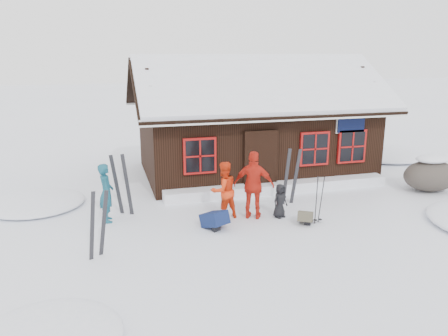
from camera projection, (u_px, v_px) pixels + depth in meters
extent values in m
plane|color=white|center=(259.00, 221.00, 11.84)|extent=(120.00, 120.00, 0.00)
cube|color=black|center=(252.00, 140.00, 16.57)|extent=(8.00, 5.00, 2.50)
cube|color=black|center=(268.00, 86.00, 14.66)|extent=(8.90, 3.14, 1.88)
cube|color=black|center=(241.00, 81.00, 17.41)|extent=(8.90, 3.14, 1.88)
cube|color=white|center=(268.00, 82.00, 14.63)|extent=(8.72, 3.07, 1.86)
cube|color=white|center=(241.00, 78.00, 17.38)|extent=(8.72, 3.07, 1.86)
cube|color=white|center=(253.00, 59.00, 15.82)|extent=(8.81, 0.22, 0.14)
cube|color=silver|center=(284.00, 118.00, 13.51)|extent=(8.90, 0.10, 0.20)
cube|color=black|center=(260.00, 163.00, 14.10)|extent=(1.00, 0.10, 2.00)
cube|color=black|center=(351.00, 123.00, 14.61)|extent=(1.00, 0.06, 0.60)
cube|color=maroon|center=(200.00, 156.00, 13.48)|extent=(1.04, 0.10, 1.14)
cube|color=black|center=(200.00, 156.00, 13.45)|extent=(0.90, 0.04, 1.00)
cube|color=maroon|center=(314.00, 149.00, 14.50)|extent=(1.04, 0.10, 1.14)
cube|color=black|center=(315.00, 149.00, 14.46)|extent=(0.90, 0.04, 1.00)
cube|color=maroon|center=(352.00, 146.00, 14.86)|extent=(1.04, 0.10, 1.14)
cube|color=black|center=(352.00, 147.00, 14.82)|extent=(0.90, 0.04, 1.00)
cube|color=white|center=(279.00, 187.00, 14.28)|extent=(7.60, 0.60, 0.35)
ellipsoid|color=white|center=(37.00, 205.00, 13.08)|extent=(2.80, 2.80, 0.34)
ellipsoid|color=white|center=(382.00, 156.00, 19.50)|extent=(4.00, 4.00, 0.48)
imported|color=#13495B|center=(106.00, 193.00, 11.66)|extent=(0.43, 0.62, 1.61)
imported|color=red|center=(224.00, 190.00, 11.87)|extent=(0.92, 0.80, 1.60)
imported|color=red|center=(254.00, 185.00, 11.86)|extent=(1.19, 0.92, 1.89)
imported|color=black|center=(280.00, 201.00, 12.03)|extent=(0.55, 0.46, 0.96)
ellipsoid|color=#4C443D|center=(430.00, 176.00, 14.41)|extent=(1.83, 1.38, 1.01)
ellipsoid|color=white|center=(432.00, 163.00, 14.29)|extent=(1.16, 0.83, 0.26)
cube|color=black|center=(92.00, 227.00, 9.56)|extent=(0.24, 0.22, 1.57)
cube|color=black|center=(104.00, 224.00, 9.70)|extent=(0.31, 0.08, 1.57)
cube|color=black|center=(117.00, 185.00, 12.19)|extent=(0.33, 0.10, 1.78)
cube|color=black|center=(127.00, 185.00, 12.20)|extent=(0.28, 0.20, 1.78)
cube|color=black|center=(286.00, 177.00, 13.04)|extent=(0.30, 0.11, 1.75)
cube|color=black|center=(296.00, 177.00, 13.08)|extent=(0.28, 0.16, 1.75)
cylinder|color=black|center=(316.00, 201.00, 11.58)|extent=(0.09, 0.12, 1.33)
cylinder|color=black|center=(321.00, 200.00, 11.62)|extent=(0.09, 0.12, 1.33)
cube|color=#101C46|center=(215.00, 222.00, 11.31)|extent=(0.72, 0.80, 0.35)
cube|color=#4A4535|center=(305.00, 219.00, 11.65)|extent=(0.58, 0.62, 0.27)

